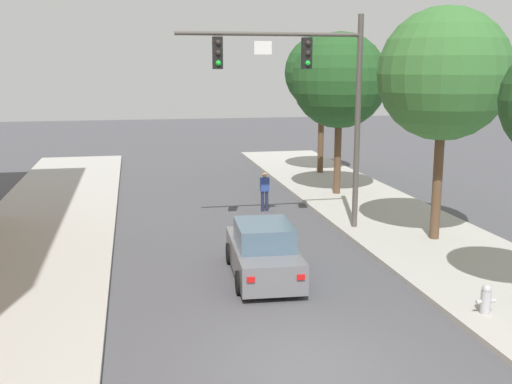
{
  "coord_description": "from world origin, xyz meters",
  "views": [
    {
      "loc": [
        -3.21,
        -10.87,
        5.87
      ],
      "look_at": [
        0.53,
        7.67,
        2.0
      ],
      "focal_mm": 42.96,
      "sensor_mm": 36.0,
      "label": 1
    }
  ],
  "objects_px": {
    "pedestrian_crossing_road": "(265,190)",
    "street_tree_second": "(444,75)",
    "traffic_signal_mast": "(309,83)",
    "fire_hydrant": "(486,299)",
    "street_tree_farthest": "(322,73)",
    "car_lead_grey": "(263,252)",
    "street_tree_third": "(340,81)"
  },
  "relations": [
    {
      "from": "car_lead_grey",
      "to": "traffic_signal_mast",
      "type": "bearing_deg",
      "value": 59.62
    },
    {
      "from": "fire_hydrant",
      "to": "street_tree_third",
      "type": "height_order",
      "value": "street_tree_third"
    },
    {
      "from": "traffic_signal_mast",
      "to": "car_lead_grey",
      "type": "bearing_deg",
      "value": -120.38
    },
    {
      "from": "street_tree_second",
      "to": "street_tree_third",
      "type": "relative_size",
      "value": 1.05
    },
    {
      "from": "street_tree_second",
      "to": "street_tree_third",
      "type": "bearing_deg",
      "value": 95.77
    },
    {
      "from": "car_lead_grey",
      "to": "fire_hydrant",
      "type": "distance_m",
      "value": 6.03
    },
    {
      "from": "street_tree_third",
      "to": "traffic_signal_mast",
      "type": "bearing_deg",
      "value": -118.1
    },
    {
      "from": "fire_hydrant",
      "to": "street_tree_second",
      "type": "xyz_separation_m",
      "value": [
        1.92,
        6.23,
        5.13
      ]
    },
    {
      "from": "pedestrian_crossing_road",
      "to": "street_tree_second",
      "type": "height_order",
      "value": "street_tree_second"
    },
    {
      "from": "pedestrian_crossing_road",
      "to": "street_tree_second",
      "type": "bearing_deg",
      "value": -50.43
    },
    {
      "from": "traffic_signal_mast",
      "to": "pedestrian_crossing_road",
      "type": "xyz_separation_m",
      "value": [
        -0.76,
        3.64,
        -4.42
      ]
    },
    {
      "from": "traffic_signal_mast",
      "to": "pedestrian_crossing_road",
      "type": "height_order",
      "value": "traffic_signal_mast"
    },
    {
      "from": "car_lead_grey",
      "to": "pedestrian_crossing_road",
      "type": "bearing_deg",
      "value": 77.52
    },
    {
      "from": "pedestrian_crossing_road",
      "to": "street_tree_second",
      "type": "relative_size",
      "value": 0.21
    },
    {
      "from": "street_tree_second",
      "to": "car_lead_grey",
      "type": "bearing_deg",
      "value": -160.74
    },
    {
      "from": "street_tree_second",
      "to": "street_tree_third",
      "type": "distance_m",
      "value": 7.94
    },
    {
      "from": "car_lead_grey",
      "to": "pedestrian_crossing_road",
      "type": "height_order",
      "value": "pedestrian_crossing_road"
    },
    {
      "from": "traffic_signal_mast",
      "to": "street_tree_farthest",
      "type": "bearing_deg",
      "value": 70.44
    },
    {
      "from": "traffic_signal_mast",
      "to": "pedestrian_crossing_road",
      "type": "bearing_deg",
      "value": 101.75
    },
    {
      "from": "fire_hydrant",
      "to": "street_tree_farthest",
      "type": "relative_size",
      "value": 0.1
    },
    {
      "from": "street_tree_second",
      "to": "street_tree_farthest",
      "type": "xyz_separation_m",
      "value": [
        0.17,
        13.55,
        -0.07
      ]
    },
    {
      "from": "street_tree_farthest",
      "to": "fire_hydrant",
      "type": "bearing_deg",
      "value": -96.01
    },
    {
      "from": "pedestrian_crossing_road",
      "to": "car_lead_grey",
      "type": "bearing_deg",
      "value": -102.48
    },
    {
      "from": "traffic_signal_mast",
      "to": "street_tree_second",
      "type": "height_order",
      "value": "street_tree_second"
    },
    {
      "from": "traffic_signal_mast",
      "to": "street_tree_third",
      "type": "xyz_separation_m",
      "value": [
        3.13,
        5.86,
        -0.07
      ]
    },
    {
      "from": "street_tree_farthest",
      "to": "street_tree_third",
      "type": "bearing_deg",
      "value": -99.66
    },
    {
      "from": "traffic_signal_mast",
      "to": "fire_hydrant",
      "type": "relative_size",
      "value": 10.42
    },
    {
      "from": "street_tree_farthest",
      "to": "traffic_signal_mast",
      "type": "bearing_deg",
      "value": -109.56
    },
    {
      "from": "fire_hydrant",
      "to": "street_tree_third",
      "type": "bearing_deg",
      "value": 85.47
    },
    {
      "from": "traffic_signal_mast",
      "to": "street_tree_second",
      "type": "bearing_deg",
      "value": -27.34
    },
    {
      "from": "traffic_signal_mast",
      "to": "street_tree_third",
      "type": "relative_size",
      "value": 1.03
    },
    {
      "from": "car_lead_grey",
      "to": "fire_hydrant",
      "type": "height_order",
      "value": "car_lead_grey"
    }
  ]
}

